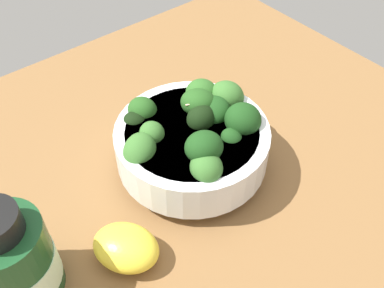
{
  "coord_description": "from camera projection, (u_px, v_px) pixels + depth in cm",
  "views": [
    {
      "loc": [
        -25.94,
        24.36,
        41.04
      ],
      "look_at": [
        1.9,
        1.84,
        4.0
      ],
      "focal_mm": 41.12,
      "sensor_mm": 36.0,
      "label": 1
    }
  ],
  "objects": [
    {
      "name": "ground_plane",
      "position": [
        213.0,
        180.0,
        0.56
      ],
      "size": [
        68.7,
        68.7,
        4.55
      ],
      "primitive_type": "cube",
      "color": "brown"
    },
    {
      "name": "bowl_of_broccoli",
      "position": [
        193.0,
        139.0,
        0.51
      ],
      "size": [
        17.91,
        19.62,
        10.3
      ],
      "color": "white",
      "rests_on": "ground_plane"
    },
    {
      "name": "lemon_wedge",
      "position": [
        126.0,
        247.0,
        0.44
      ],
      "size": [
        8.75,
        8.11,
        3.76
      ],
      "primitive_type": "ellipsoid",
      "rotation": [
        0.0,
        0.0,
        0.51
      ],
      "color": "yellow",
      "rests_on": "ground_plane"
    },
    {
      "name": "bottle_tall",
      "position": [
        15.0,
        262.0,
        0.4
      ],
      "size": [
        7.57,
        7.57,
        11.86
      ],
      "color": "#194723",
      "rests_on": "ground_plane"
    }
  ]
}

